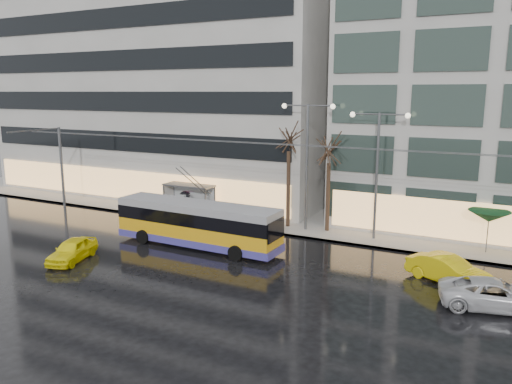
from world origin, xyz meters
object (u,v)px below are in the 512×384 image
Objects in this scene: bus_shelter at (186,192)px; taxi_a at (72,250)px; street_lamp_near at (307,149)px; trolleybus at (197,225)px.

taxi_a is at bearing -88.47° from bus_shelter.
bus_shelter is 12.45m from taxi_a.
bus_shelter is 11.14m from street_lamp_near.
street_lamp_near reaches higher than trolleybus.
trolleybus is 7.76m from taxi_a.
taxi_a is (-10.05, -12.49, -5.32)m from street_lamp_near.
bus_shelter reaches higher than taxi_a.
trolleybus is at bearing -50.40° from bus_shelter.
street_lamp_near is at bearing 35.12° from taxi_a.
street_lamp_near reaches higher than taxi_a.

